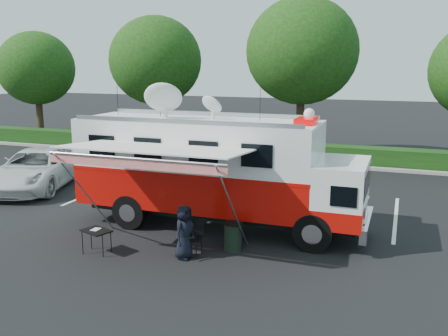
# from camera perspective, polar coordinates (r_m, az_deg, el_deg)

# --- Properties ---
(ground_plane) EXTENTS (120.00, 120.00, 0.00)m
(ground_plane) POSITION_cam_1_polar(r_m,az_deg,el_deg) (16.67, -0.59, -6.74)
(ground_plane) COLOR black
(ground_plane) RESTS_ON ground
(back_border) EXTENTS (60.00, 6.14, 8.87)m
(back_border) POSITION_cam_1_polar(r_m,az_deg,el_deg) (28.03, 11.15, 11.07)
(back_border) COLOR #9E998E
(back_border) RESTS_ON ground_plane
(stall_lines) EXTENTS (24.12, 5.50, 0.01)m
(stall_lines) POSITION_cam_1_polar(r_m,az_deg,el_deg) (19.53, 1.14, -3.90)
(stall_lines) COLOR silver
(stall_lines) RESTS_ON ground_plane
(command_truck) EXTENTS (9.47, 2.61, 4.55)m
(command_truck) POSITION_cam_1_polar(r_m,az_deg,el_deg) (16.18, -0.88, -0.16)
(command_truck) COLOR black
(command_truck) RESTS_ON ground_plane
(awning) EXTENTS (5.17, 2.67, 3.12)m
(awning) POSITION_cam_1_polar(r_m,az_deg,el_deg) (13.92, -8.15, 1.83)
(awning) COLOR silver
(awning) RESTS_ON ground_plane
(white_suv) EXTENTS (4.33, 6.52, 1.66)m
(white_suv) POSITION_cam_1_polar(r_m,az_deg,el_deg) (23.22, -20.49, -2.10)
(white_suv) COLOR silver
(white_suv) RESTS_ON ground_plane
(person) EXTENTS (0.62, 0.83, 1.53)m
(person) POSITION_cam_1_polar(r_m,az_deg,el_deg) (14.19, -4.50, -10.22)
(person) COLOR black
(person) RESTS_ON ground_plane
(folding_table) EXTENTS (0.96, 0.81, 0.69)m
(folding_table) POSITION_cam_1_polar(r_m,az_deg,el_deg) (14.73, -14.39, -7.06)
(folding_table) COLOR black
(folding_table) RESTS_ON ground_plane
(folding_chair) EXTENTS (0.57, 0.60, 1.01)m
(folding_chair) POSITION_cam_1_polar(r_m,az_deg,el_deg) (14.26, -3.44, -7.52)
(folding_chair) COLOR black
(folding_chair) RESTS_ON ground_plane
(trash_bin) EXTENTS (0.55, 0.55, 0.83)m
(trash_bin) POSITION_cam_1_polar(r_m,az_deg,el_deg) (14.57, 1.03, -7.82)
(trash_bin) COLOR black
(trash_bin) RESTS_ON ground_plane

